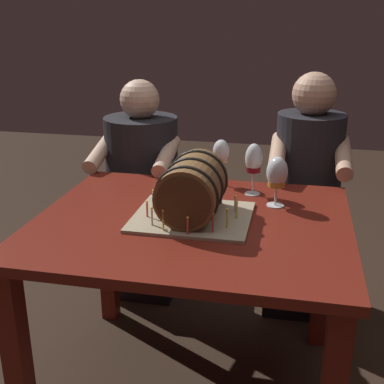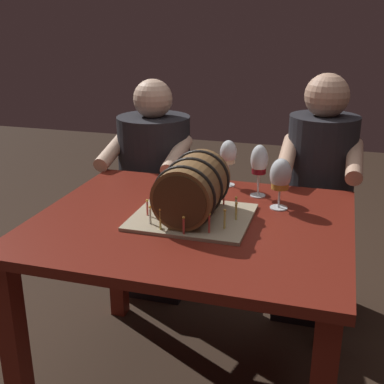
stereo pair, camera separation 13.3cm
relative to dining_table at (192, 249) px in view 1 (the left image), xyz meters
name	(u,v)px [view 1 (the left image)]	position (x,y,z in m)	size (l,w,h in m)	color
dining_table	(192,249)	(0.00, 0.00, 0.00)	(1.11, 0.93, 0.73)	maroon
barrel_cake	(192,191)	(0.00, 0.01, 0.22)	(0.41, 0.36, 0.23)	tan
wine_glass_amber	(277,175)	(0.28, 0.19, 0.24)	(0.08, 0.08, 0.19)	white
wine_glass_white	(221,154)	(0.04, 0.40, 0.25)	(0.07, 0.07, 0.20)	white
wine_glass_red	(254,161)	(0.18, 0.31, 0.26)	(0.07, 0.07, 0.21)	white
person_seated_left	(143,197)	(-0.41, 0.70, -0.08)	(0.40, 0.47, 1.12)	black
person_seated_right	(305,209)	(0.41, 0.70, -0.08)	(0.35, 0.45, 1.18)	black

